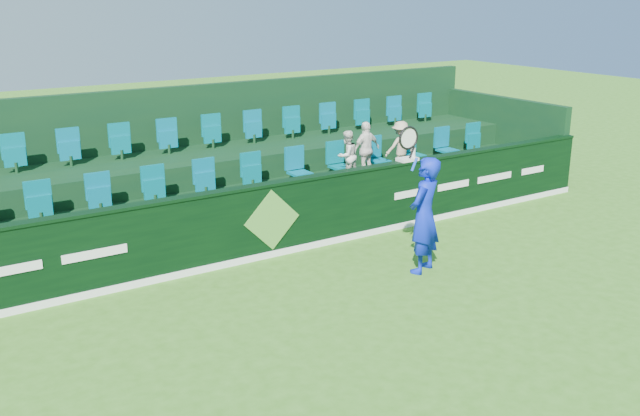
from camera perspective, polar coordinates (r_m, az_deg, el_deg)
ground at (r=9.84m, az=7.53°, el=-10.74°), size 60.00×60.00×0.00m
sponsor_hoarding at (r=12.64m, az=-4.09°, el=-0.95°), size 16.00×0.25×1.35m
stand_tier_front at (r=13.65m, az=-6.32°, el=-0.85°), size 16.00×2.00×0.80m
stand_tier_back at (r=15.24m, az=-9.58°, el=1.89°), size 16.00×1.80×1.30m
stand_rear at (r=15.51m, az=-10.34°, el=4.27°), size 16.00×4.10×2.60m
seat_row_front at (r=13.80m, az=-7.16°, el=2.35°), size 13.50×0.50×0.60m
seat_row_back at (r=15.30m, az=-10.20°, el=5.57°), size 13.50×0.50×0.60m
tennis_player at (r=11.94m, az=8.32°, el=-0.53°), size 1.16×0.73×2.61m
spectator_left at (r=14.64m, az=2.17°, el=4.20°), size 0.58×0.50×1.04m
spectator_middle at (r=14.91m, az=3.72°, el=4.68°), size 0.72×0.36×1.18m
spectator_right at (r=15.47m, az=6.45°, el=4.91°), size 0.75×0.49×1.10m
towel at (r=14.16m, az=7.00°, el=3.89°), size 0.40×0.26×0.06m
drinks_bottle at (r=14.24m, az=7.49°, el=4.31°), size 0.08×0.08×0.24m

